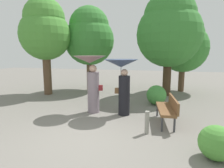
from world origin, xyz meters
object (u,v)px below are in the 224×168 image
at_px(tree_near_left, 45,30).
at_px(tree_mid_left, 89,36).
at_px(path_marker_post, 147,123).
at_px(tree_mid_right, 169,29).
at_px(park_bench, 168,108).
at_px(tree_near_right, 183,44).
at_px(person_left, 91,74).
at_px(person_right, 122,75).

xyz_separation_m(tree_near_left, tree_mid_left, (1.77, 1.66, -0.21)).
xyz_separation_m(tree_near_left, path_marker_post, (5.54, -3.80, -3.04)).
xyz_separation_m(tree_mid_left, tree_mid_right, (4.37, -0.33, 0.21)).
relative_size(tree_near_left, path_marker_post, 7.84).
distance_m(park_bench, tree_near_right, 6.00).
xyz_separation_m(person_left, tree_mid_left, (-1.62, 4.01, 1.71)).
height_order(person_left, park_bench, person_left).
height_order(tree_near_right, tree_mid_right, tree_mid_right).
height_order(tree_mid_left, tree_mid_right, tree_mid_right).
xyz_separation_m(person_right, park_bench, (1.57, -0.49, -0.91)).
distance_m(tree_mid_left, path_marker_post, 7.21).
relative_size(park_bench, tree_near_right, 0.37).
xyz_separation_m(person_left, tree_mid_right, (2.74, 3.68, 1.91)).
distance_m(person_right, tree_mid_right, 4.46).
relative_size(tree_near_left, tree_mid_right, 0.96).
relative_size(park_bench, tree_mid_right, 0.30).
xyz_separation_m(person_left, person_right, (1.15, -0.00, -0.02)).
xyz_separation_m(person_right, tree_mid_right, (1.59, 3.69, 1.93)).
bearing_deg(person_right, park_bench, -111.47).
distance_m(park_bench, tree_mid_left, 6.79).
relative_size(park_bench, path_marker_post, 2.44).
bearing_deg(person_left, park_bench, -104.40).
bearing_deg(person_right, path_marker_post, -149.45).
height_order(park_bench, tree_near_right, tree_near_right).
bearing_deg(tree_mid_right, park_bench, -90.33).
bearing_deg(tree_near_right, tree_mid_right, -121.77).
bearing_deg(path_marker_post, tree_mid_right, 83.41).
bearing_deg(path_marker_post, tree_near_left, 145.58).
distance_m(tree_near_left, tree_near_right, 7.51).
bearing_deg(person_right, tree_near_right, -29.87).
bearing_deg(tree_near_right, park_bench, -98.87).
bearing_deg(tree_mid_left, tree_near_right, 11.15).
xyz_separation_m(park_bench, tree_near_right, (0.86, 5.53, 2.17)).
bearing_deg(person_right, tree_mid_right, -27.48).
height_order(person_right, tree_near_right, tree_near_right).
height_order(park_bench, path_marker_post, park_bench).
relative_size(person_right, tree_near_left, 0.40).
height_order(park_bench, tree_mid_left, tree_mid_left).
xyz_separation_m(person_right, tree_near_right, (2.43, 5.04, 1.27)).
relative_size(person_left, park_bench, 1.35).
height_order(person_left, tree_mid_left, tree_mid_left).
bearing_deg(tree_near_left, tree_mid_left, 43.15).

